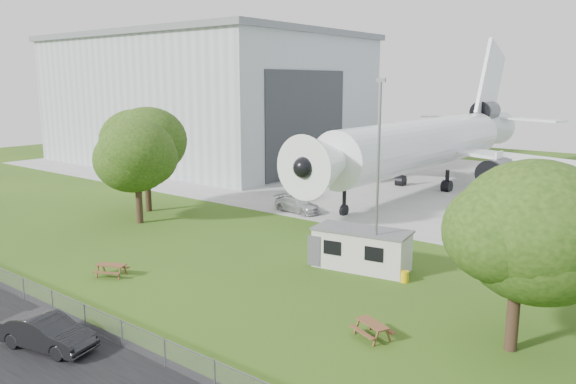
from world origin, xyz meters
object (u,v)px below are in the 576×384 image
Objects in this scene: site_cabin at (362,249)px; picnic_west at (112,276)px; hangar at (206,98)px; car_centre_sedan at (47,333)px; airliner at (428,141)px; picnic_east at (372,338)px.

site_cabin reaches higher than picnic_west.
hangar is 6.21× the size of site_cabin.
car_centre_sedan is (-5.38, -18.46, -0.54)m from site_cabin.
hangar is at bearing 179.78° from airliner.
hangar reaches higher than picnic_east.
car_centre_sedan reaches higher than picnic_west.
hangar is 53.07m from picnic_west.
picnic_east is (14.50, -37.46, -5.27)m from airliner.
hangar is 0.90× the size of airliner.
hangar is at bearing 25.89° from car_centre_sedan.
hangar is 63.63m from picnic_east.
picnic_west is 0.38× the size of car_centre_sedan.
hangar is 23.89× the size of picnic_west.
hangar is 36.21m from airliner.
picnic_east is at bearing -17.00° from picnic_west.
hangar reaches higher than picnic_west.
site_cabin is 10.17m from picnic_east.
airliner reaches higher than car_centre_sedan.
hangar reaches higher than car_centre_sedan.
airliner is (35.97, -0.14, -4.14)m from hangar.
picnic_east is at bearing -36.69° from hangar.
airliner is at bearing -0.22° from hangar.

